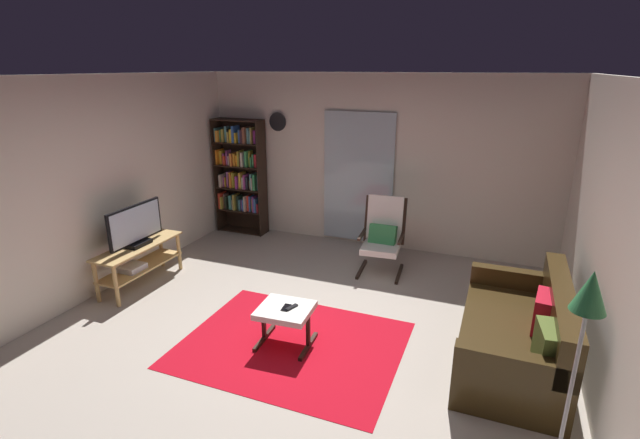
{
  "coord_description": "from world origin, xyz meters",
  "views": [
    {
      "loc": [
        1.8,
        -3.81,
        2.68
      ],
      "look_at": [
        -0.03,
        0.77,
        1.05
      ],
      "focal_mm": 26.04,
      "sensor_mm": 36.0,
      "label": 1
    }
  ],
  "objects_px": {
    "lounge_armchair": "(383,233)",
    "tv_remote": "(292,307)",
    "tv_stand": "(139,259)",
    "cell_phone": "(286,308)",
    "leather_sofa": "(519,336)",
    "floor_lamp_by_sofa": "(584,324)",
    "wall_clock": "(278,122)",
    "television": "(136,227)",
    "ottoman": "(285,314)",
    "bookshelf_near_tv": "(240,173)"
  },
  "relations": [
    {
      "from": "tv_remote",
      "to": "floor_lamp_by_sofa",
      "type": "distance_m",
      "value": 2.67
    },
    {
      "from": "tv_stand",
      "to": "ottoman",
      "type": "height_order",
      "value": "tv_stand"
    },
    {
      "from": "bookshelf_near_tv",
      "to": "ottoman",
      "type": "xyz_separation_m",
      "value": [
        2.17,
        -2.82,
        -0.67
      ]
    },
    {
      "from": "bookshelf_near_tv",
      "to": "wall_clock",
      "type": "distance_m",
      "value": 1.06
    },
    {
      "from": "wall_clock",
      "to": "leather_sofa",
      "type": "bearing_deg",
      "value": -33.63
    },
    {
      "from": "tv_remote",
      "to": "wall_clock",
      "type": "height_order",
      "value": "wall_clock"
    },
    {
      "from": "leather_sofa",
      "to": "floor_lamp_by_sofa",
      "type": "relative_size",
      "value": 1.09
    },
    {
      "from": "tv_remote",
      "to": "cell_phone",
      "type": "bearing_deg",
      "value": -140.69
    },
    {
      "from": "television",
      "to": "tv_stand",
      "type": "bearing_deg",
      "value": -95.79
    },
    {
      "from": "lounge_armchair",
      "to": "bookshelf_near_tv",
      "type": "bearing_deg",
      "value": 165.11
    },
    {
      "from": "cell_phone",
      "to": "floor_lamp_by_sofa",
      "type": "relative_size",
      "value": 0.09
    },
    {
      "from": "cell_phone",
      "to": "wall_clock",
      "type": "xyz_separation_m",
      "value": [
        -1.55,
        2.98,
        1.43
      ]
    },
    {
      "from": "floor_lamp_by_sofa",
      "to": "bookshelf_near_tv",
      "type": "bearing_deg",
      "value": 139.71
    },
    {
      "from": "television",
      "to": "leather_sofa",
      "type": "xyz_separation_m",
      "value": [
        4.48,
        -0.02,
        -0.49
      ]
    },
    {
      "from": "television",
      "to": "cell_phone",
      "type": "distance_m",
      "value": 2.42
    },
    {
      "from": "ottoman",
      "to": "wall_clock",
      "type": "bearing_deg",
      "value": 117.25
    },
    {
      "from": "bookshelf_near_tv",
      "to": "wall_clock",
      "type": "bearing_deg",
      "value": 14.35
    },
    {
      "from": "ottoman",
      "to": "wall_clock",
      "type": "relative_size",
      "value": 1.89
    },
    {
      "from": "television",
      "to": "lounge_armchair",
      "type": "xyz_separation_m",
      "value": [
        2.75,
        1.58,
        -0.25
      ]
    },
    {
      "from": "bookshelf_near_tv",
      "to": "cell_phone",
      "type": "xyz_separation_m",
      "value": [
        2.18,
        -2.82,
        -0.6
      ]
    },
    {
      "from": "television",
      "to": "cell_phone",
      "type": "xyz_separation_m",
      "value": [
        2.33,
        -0.55,
        -0.36
      ]
    },
    {
      "from": "leather_sofa",
      "to": "lounge_armchair",
      "type": "distance_m",
      "value": 2.37
    },
    {
      "from": "tv_stand",
      "to": "lounge_armchair",
      "type": "relative_size",
      "value": 1.21
    },
    {
      "from": "ottoman",
      "to": "tv_remote",
      "type": "bearing_deg",
      "value": 11.21
    },
    {
      "from": "tv_remote",
      "to": "floor_lamp_by_sofa",
      "type": "xyz_separation_m",
      "value": [
        2.29,
        -1.03,
        0.9
      ]
    },
    {
      "from": "television",
      "to": "bookshelf_near_tv",
      "type": "distance_m",
      "value": 2.29
    },
    {
      "from": "leather_sofa",
      "to": "tv_stand",
      "type": "bearing_deg",
      "value": 179.98
    },
    {
      "from": "television",
      "to": "ottoman",
      "type": "bearing_deg",
      "value": -13.19
    },
    {
      "from": "ottoman",
      "to": "tv_remote",
      "type": "height_order",
      "value": "tv_remote"
    },
    {
      "from": "leather_sofa",
      "to": "lounge_armchair",
      "type": "relative_size",
      "value": 1.75
    },
    {
      "from": "bookshelf_near_tv",
      "to": "cell_phone",
      "type": "relative_size",
      "value": 13.46
    },
    {
      "from": "television",
      "to": "leather_sofa",
      "type": "height_order",
      "value": "television"
    },
    {
      "from": "leather_sofa",
      "to": "tv_remote",
      "type": "height_order",
      "value": "leather_sofa"
    },
    {
      "from": "lounge_armchair",
      "to": "tv_remote",
      "type": "bearing_deg",
      "value": -100.06
    },
    {
      "from": "ottoman",
      "to": "leather_sofa",
      "type": "bearing_deg",
      "value": 13.47
    },
    {
      "from": "lounge_armchair",
      "to": "floor_lamp_by_sofa",
      "type": "relative_size",
      "value": 0.62
    },
    {
      "from": "floor_lamp_by_sofa",
      "to": "cell_phone",
      "type": "bearing_deg",
      "value": 156.59
    },
    {
      "from": "leather_sofa",
      "to": "cell_phone",
      "type": "relative_size",
      "value": 12.81
    },
    {
      "from": "tv_stand",
      "to": "wall_clock",
      "type": "height_order",
      "value": "wall_clock"
    },
    {
      "from": "ottoman",
      "to": "cell_phone",
      "type": "xyz_separation_m",
      "value": [
        0.01,
        -0.01,
        0.08
      ]
    },
    {
      "from": "leather_sofa",
      "to": "floor_lamp_by_sofa",
      "type": "height_order",
      "value": "floor_lamp_by_sofa"
    },
    {
      "from": "tv_stand",
      "to": "tv_remote",
      "type": "height_order",
      "value": "tv_stand"
    },
    {
      "from": "lounge_armchair",
      "to": "wall_clock",
      "type": "height_order",
      "value": "wall_clock"
    },
    {
      "from": "tv_stand",
      "to": "tv_remote",
      "type": "bearing_deg",
      "value": -12.03
    },
    {
      "from": "ottoman",
      "to": "floor_lamp_by_sofa",
      "type": "bearing_deg",
      "value": -23.39
    },
    {
      "from": "lounge_armchair",
      "to": "ottoman",
      "type": "distance_m",
      "value": 2.18
    },
    {
      "from": "floor_lamp_by_sofa",
      "to": "leather_sofa",
      "type": "bearing_deg",
      "value": 97.13
    },
    {
      "from": "tv_remote",
      "to": "cell_phone",
      "type": "height_order",
      "value": "tv_remote"
    },
    {
      "from": "tv_stand",
      "to": "floor_lamp_by_sofa",
      "type": "xyz_separation_m",
      "value": [
        4.67,
        -1.54,
        0.97
      ]
    },
    {
      "from": "floor_lamp_by_sofa",
      "to": "wall_clock",
      "type": "bearing_deg",
      "value": 134.22
    }
  ]
}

